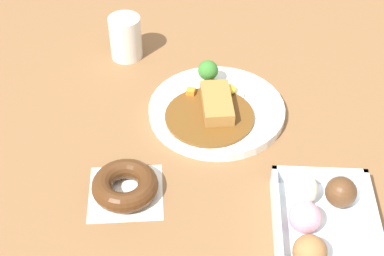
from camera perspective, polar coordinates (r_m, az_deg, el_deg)
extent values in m
plane|color=brown|center=(1.02, 3.65, -1.59)|extent=(1.60, 1.60, 0.00)
cylinder|color=white|center=(1.08, 2.49, 1.79)|extent=(0.26, 0.26, 0.02)
cylinder|color=brown|center=(1.05, 1.77, 1.17)|extent=(0.17, 0.17, 0.01)
cube|color=#A87538|center=(1.05, 2.52, 2.57)|extent=(0.11, 0.07, 0.02)
cylinder|color=white|center=(1.10, 3.76, 3.50)|extent=(0.06, 0.06, 0.00)
ellipsoid|color=yellow|center=(1.10, 3.78, 3.91)|extent=(0.03, 0.03, 0.01)
cylinder|color=#8CB766|center=(1.12, 1.60, 4.87)|extent=(0.01, 0.01, 0.02)
sphere|color=#387A2D|center=(1.11, 1.62, 5.81)|extent=(0.04, 0.04, 0.04)
cube|color=orange|center=(1.11, 1.86, 4.42)|extent=(0.02, 0.02, 0.02)
cube|color=orange|center=(1.09, -0.13, 3.58)|extent=(0.02, 0.02, 0.02)
cube|color=silver|center=(0.91, 13.12, -10.19)|extent=(0.21, 0.16, 0.01)
cube|color=silver|center=(0.95, 12.61, -4.66)|extent=(0.01, 0.16, 0.03)
cube|color=silver|center=(0.88, 8.55, -9.31)|extent=(0.21, 0.01, 0.03)
cube|color=silver|center=(0.91, 17.95, -9.35)|extent=(0.21, 0.01, 0.03)
sphere|color=#EFE5C6|center=(0.91, 11.03, -6.03)|extent=(0.05, 0.05, 0.05)
sphere|color=pink|center=(0.88, 11.25, -8.76)|extent=(0.05, 0.05, 0.05)
sphere|color=#9E6B3D|center=(0.84, 11.74, -12.05)|extent=(0.05, 0.05, 0.05)
sphere|color=brown|center=(0.92, 14.72, -6.24)|extent=(0.05, 0.05, 0.05)
cube|color=white|center=(0.95, -6.65, -6.48)|extent=(0.13, 0.13, 0.00)
torus|color=#4C2B14|center=(0.93, -6.74, -5.75)|extent=(0.11, 0.11, 0.03)
cylinder|color=silver|center=(1.22, -6.69, 9.02)|extent=(0.07, 0.07, 0.09)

